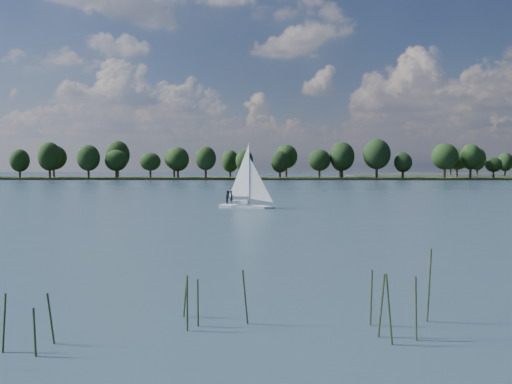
# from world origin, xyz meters

# --- Properties ---
(ground) EXTENTS (700.00, 700.00, 0.00)m
(ground) POSITION_xyz_m (0.00, 100.00, 0.00)
(ground) COLOR #233342
(ground) RESTS_ON ground
(far_shore) EXTENTS (660.00, 40.00, 1.50)m
(far_shore) POSITION_xyz_m (0.00, 212.00, 0.00)
(far_shore) COLOR black
(far_shore) RESTS_ON ground
(sailboat) EXTENTS (7.05, 3.80, 8.95)m
(sailboat) POSITION_xyz_m (6.91, 47.42, 2.50)
(sailboat) COLOR silver
(sailboat) RESTS_ON ground
(treeline) EXTENTS (563.05, 73.63, 18.02)m
(treeline) POSITION_xyz_m (-0.86, 208.50, 8.08)
(treeline) COLOR black
(treeline) RESTS_ON ground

